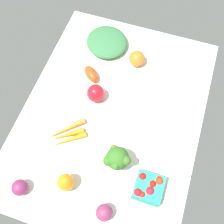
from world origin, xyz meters
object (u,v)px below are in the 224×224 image
object	(u,v)px
red_onion_near_basket	(20,187)
bell_pepper_orange	(66,182)
bell_pepper_red	(96,93)
broccoli_head	(117,159)
leafy_greens_clump	(107,42)
carrot_bunch	(67,134)
roma_tomato	(91,74)
red_onion_center	(104,213)
heirloom_tomato_orange	(137,59)
berry_basket	(149,188)

from	to	relation	value
red_onion_near_basket	bell_pepper_orange	bearing A→B (deg)	113.49
bell_pepper_red	broccoli_head	bearing A→B (deg)	34.66
leafy_greens_clump	carrot_bunch	distance (cm)	50.66
roma_tomato	bell_pepper_orange	bearing A→B (deg)	141.95
roma_tomato	red_onion_center	xyz separation A→B (cm)	(55.45, 25.51, 0.72)
bell_pepper_red	heirloom_tomato_orange	bearing A→B (deg)	153.96
leafy_greens_clump	carrot_bunch	bearing A→B (deg)	-0.51
red_onion_near_basket	berry_basket	distance (cm)	48.27
red_onion_near_basket	roma_tomato	world-z (taller)	red_onion_near_basket
leafy_greens_clump	red_onion_center	bearing A→B (deg)	18.12
bell_pepper_red	berry_basket	bearing A→B (deg)	45.68
roma_tomato	bell_pepper_red	bearing A→B (deg)	162.82
roma_tomato	heirloom_tomato_orange	bearing A→B (deg)	-99.33
red_onion_near_basket	roma_tomato	bearing A→B (deg)	172.57
bell_pepper_red	red_onion_center	bearing A→B (deg)	23.33
bell_pepper_red	bell_pepper_orange	bearing A→B (deg)	3.76
bell_pepper_red	broccoli_head	distance (cm)	32.15
bell_pepper_red	berry_basket	world-z (taller)	bell_pepper_red
leafy_greens_clump	berry_basket	size ratio (longest dim) A/B	1.94
leafy_greens_clump	berry_basket	distance (cm)	72.12
leafy_greens_clump	red_onion_near_basket	bearing A→B (deg)	-6.17
roma_tomato	broccoli_head	xyz separation A→B (cm)	(36.30, 24.09, 5.42)
leafy_greens_clump	red_onion_center	xyz separation A→B (cm)	(75.31, 24.64, 0.53)
roma_tomato	berry_basket	bearing A→B (deg)	174.86
broccoli_head	carrot_bunch	xyz separation A→B (cm)	(-5.52, -23.67, -6.52)
berry_basket	bell_pepper_orange	distance (cm)	30.99
leafy_greens_clump	red_onion_near_basket	world-z (taller)	red_onion_near_basket
bell_pepper_orange	red_onion_center	bearing A→B (deg)	72.17
leafy_greens_clump	bell_pepper_red	distance (cm)	30.35
berry_basket	roma_tomato	size ratio (longest dim) A/B	1.12
bell_pepper_orange	bell_pepper_red	bearing A→B (deg)	-176.24
bell_pepper_red	berry_basket	size ratio (longest dim) A/B	0.81
red_onion_near_basket	heirloom_tomato_orange	distance (cm)	75.25
heirloom_tomato_orange	bell_pepper_orange	size ratio (longest dim) A/B	0.83
red_onion_near_basket	berry_basket	xyz separation A→B (cm)	(-15.20, 45.81, 0.03)
leafy_greens_clump	red_onion_near_basket	distance (cm)	77.24
bell_pepper_red	roma_tomato	bearing A→B (deg)	-149.44
berry_basket	carrot_bunch	world-z (taller)	berry_basket
carrot_bunch	red_onion_near_basket	bearing A→B (deg)	-16.69
leafy_greens_clump	bell_pepper_red	xyz separation A→B (cm)	(29.88, 5.05, 1.66)
red_onion_near_basket	bell_pepper_red	world-z (taller)	bell_pepper_red
bell_pepper_orange	roma_tomato	size ratio (longest dim) A/B	0.94
heirloom_tomato_orange	red_onion_center	bearing A→B (deg)	6.45
red_onion_near_basket	broccoli_head	bearing A→B (deg)	123.21
berry_basket	red_onion_center	size ratio (longest dim) A/B	1.68
berry_basket	roma_tomato	distance (cm)	56.70
red_onion_near_basket	carrot_bunch	bearing A→B (deg)	163.31
heirloom_tomato_orange	bell_pepper_orange	bearing A→B (deg)	-8.11
bell_pepper_red	broccoli_head	xyz separation A→B (cm)	(26.28, 18.17, 3.57)
roma_tomato	leafy_greens_clump	bearing A→B (deg)	-50.25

